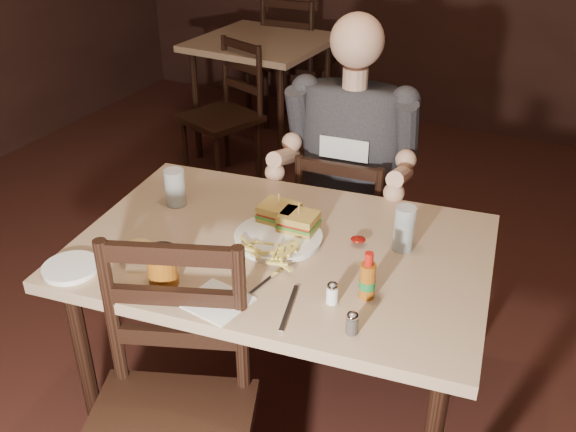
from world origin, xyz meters
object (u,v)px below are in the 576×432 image
at_px(hot_sauce, 368,275).
at_px(bg_chair_far, 298,62).
at_px(main_table, 281,267).
at_px(syrup_dispenser, 162,267).
at_px(dinner_plate, 278,239).
at_px(bg_chair_near, 220,118).
at_px(bg_table, 262,53).
at_px(side_plate, 71,269).
at_px(chair_far, 347,236).
at_px(glass_left, 175,188).
at_px(diner, 349,137).
at_px(glass_right, 404,229).

bearing_deg(hot_sauce, bg_chair_far, 118.33).
distance_m(main_table, syrup_dispenser, 0.40).
bearing_deg(dinner_plate, bg_chair_near, 126.80).
xyz_separation_m(bg_table, side_plate, (0.72, -2.54, 0.10)).
bearing_deg(hot_sauce, main_table, 158.29).
distance_m(chair_far, syrup_dispenser, 1.10).
distance_m(glass_left, hot_sauce, 0.79).
distance_m(dinner_plate, side_plate, 0.62).
relative_size(diner, glass_right, 6.31).
bearing_deg(diner, chair_far, 90.00).
height_order(bg_chair_far, syrup_dispenser, bg_chair_far).
xyz_separation_m(bg_table, chair_far, (1.18, -1.47, -0.26)).
relative_size(hot_sauce, syrup_dispenser, 1.25).
height_order(main_table, bg_chair_far, bg_chair_far).
bearing_deg(chair_far, bg_chair_far, -64.63).
bearing_deg(hot_sauce, glass_right, 86.50).
xyz_separation_m(main_table, glass_right, (0.34, 0.15, 0.15)).
relative_size(main_table, side_plate, 8.42).
xyz_separation_m(bg_chair_near, hot_sauce, (1.53, -1.74, 0.41)).
bearing_deg(glass_left, glass_right, 4.61).
bearing_deg(chair_far, glass_left, 50.91).
xyz_separation_m(bg_chair_far, glass_left, (0.76, -2.62, 0.36)).
bearing_deg(dinner_plate, glass_right, 18.66).
xyz_separation_m(main_table, syrup_dispenser, (-0.21, -0.32, 0.13)).
distance_m(bg_chair_near, dinner_plate, 2.01).
height_order(chair_far, glass_right, glass_right).
relative_size(bg_chair_near, glass_left, 6.68).
xyz_separation_m(bg_chair_near, diner, (1.18, -0.97, 0.46)).
relative_size(diner, syrup_dispenser, 8.03).
distance_m(bg_table, glass_left, 2.22).
distance_m(chair_far, hot_sauce, 0.98).
relative_size(chair_far, bg_chair_far, 0.87).
height_order(chair_far, bg_chair_near, bg_chair_near).
height_order(chair_far, hot_sauce, hot_sauce).
xyz_separation_m(bg_chair_near, glass_right, (1.55, -1.46, 0.41)).
relative_size(dinner_plate, side_plate, 1.68).
xyz_separation_m(hot_sauce, side_plate, (-0.81, -0.25, -0.06)).
distance_m(chair_far, bg_chair_far, 2.34).
bearing_deg(glass_right, bg_chair_far, 121.11).
bearing_deg(glass_left, chair_far, 55.71).
distance_m(chair_far, glass_right, 0.78).
bearing_deg(dinner_plate, side_plate, -138.88).
distance_m(bg_chair_far, dinner_plate, 2.95).
height_order(bg_table, hot_sauce, hot_sauce).
xyz_separation_m(glass_left, glass_right, (0.78, 0.06, 0.01)).
distance_m(main_table, hot_sauce, 0.38).
distance_m(bg_chair_near, side_plate, 2.14).
relative_size(bg_table, side_plate, 5.31).
height_order(bg_chair_far, glass_left, bg_chair_far).
relative_size(main_table, hot_sauce, 9.48).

